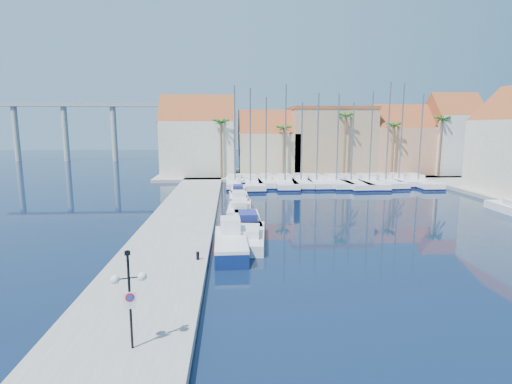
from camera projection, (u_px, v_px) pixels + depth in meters
ground at (308, 277)px, 23.40m from camera, size 260.00×260.00×0.00m
quay_west at (182, 221)px, 36.10m from camera, size 6.00×77.00×0.50m
shore_north at (312, 174)px, 71.23m from camera, size 54.00×16.00×0.50m
lamp_post at (129, 285)px, 14.60m from camera, size 1.27×0.59×3.82m
bollard at (198, 256)px, 24.91m from camera, size 0.20×0.20×0.51m
fishing_boat at (231, 243)px, 27.72m from camera, size 2.30×6.49×2.26m
motorboat_west_0 at (249, 237)px, 30.11m from camera, size 2.92×7.34×1.40m
motorboat_west_1 at (247, 221)px, 35.20m from camera, size 2.28×6.92×1.40m
motorboat_west_2 at (240, 208)px, 40.40m from camera, size 2.63×7.13×1.40m
motorboat_west_3 at (239, 198)px, 46.18m from camera, size 2.20×6.64×1.40m
motorboat_west_4 at (238, 191)px, 50.91m from camera, size 2.01×5.56×1.40m
motorboat_west_5 at (240, 185)px, 56.30m from camera, size 2.13×5.26×1.40m
motorboat_east_1 at (511, 208)px, 40.58m from camera, size 2.00×6.01×1.40m
sailboat_0 at (235, 182)px, 58.64m from camera, size 2.79×10.05×14.37m
sailboat_1 at (250, 183)px, 58.03m from camera, size 3.83×12.21×13.98m
sailboat_2 at (266, 182)px, 59.19m from camera, size 2.73×9.43×12.81m
sailboat_3 at (284, 182)px, 58.70m from camera, size 3.22×11.58×14.50m
sailboat_4 at (301, 182)px, 59.39m from camera, size 3.70×11.09×12.11m
sailboat_5 at (315, 182)px, 59.09m from camera, size 3.29×10.52×13.39m
sailboat_6 at (335, 182)px, 59.03m from camera, size 3.19×10.88×13.33m
sailboat_7 at (349, 182)px, 58.75m from camera, size 4.12×12.23×12.06m
sailboat_8 at (368, 182)px, 58.91m from camera, size 3.75×11.90×13.60m
sailboat_9 at (384, 181)px, 59.46m from camera, size 3.57×10.76×14.96m
sailboat_10 at (398, 180)px, 60.33m from camera, size 2.84×8.57×14.88m
sailboat_11 at (416, 182)px, 59.46m from camera, size 3.10×11.51×13.34m
building_0 at (198, 139)px, 67.99m from camera, size 12.30×9.00×13.50m
building_1 at (268, 146)px, 68.93m from camera, size 10.30×8.00×11.00m
building_2 at (330, 140)px, 70.43m from camera, size 14.20×10.20×11.50m
building_3 at (398, 143)px, 70.25m from camera, size 10.30×8.00×12.00m
building_4 at (451, 136)px, 69.64m from camera, size 8.30×8.00×14.00m
palm_0 at (221, 124)px, 62.90m from camera, size 2.60×2.60×10.15m
palm_1 at (284, 130)px, 63.67m from camera, size 2.60×2.60×9.15m
palm_2 at (346, 118)px, 63.97m from camera, size 2.60×2.60×11.15m
palm_3 at (394, 127)px, 64.70m from camera, size 2.60×2.60×9.65m
palm_4 at (442, 121)px, 65.03m from camera, size 2.60×2.60×10.65m
viaduct at (93, 120)px, 100.06m from camera, size 48.00×2.20×14.45m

